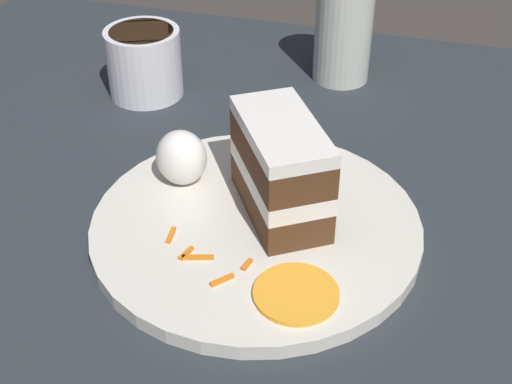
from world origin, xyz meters
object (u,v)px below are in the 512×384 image
(cream_dollop, at_px, (181,158))
(drinking_glass, at_px, (343,34))
(cake_slice, at_px, (281,168))
(plate, at_px, (256,227))
(coffee_mug, at_px, (144,60))
(orange_garnish, at_px, (296,293))

(cream_dollop, bearing_deg, drinking_glass, 70.25)
(cake_slice, distance_m, cream_dollop, 0.10)
(cream_dollop, relative_size, drinking_glass, 0.41)
(plate, height_order, coffee_mug, coffee_mug)
(plate, distance_m, orange_garnish, 0.10)
(plate, distance_m, cake_slice, 0.06)
(orange_garnish, bearing_deg, coffee_mug, 130.45)
(orange_garnish, relative_size, drinking_glass, 0.51)
(cake_slice, bearing_deg, coffee_mug, -74.84)
(cake_slice, height_order, drinking_glass, drinking_glass)
(cream_dollop, height_order, coffee_mug, coffee_mug)
(plate, height_order, cream_dollop, cream_dollop)
(plate, relative_size, orange_garnish, 4.31)
(cake_slice, height_order, orange_garnish, cake_slice)
(plate, xyz_separation_m, cake_slice, (0.02, 0.02, 0.05))
(coffee_mug, bearing_deg, cream_dollop, -57.30)
(orange_garnish, height_order, drinking_glass, drinking_glass)
(orange_garnish, bearing_deg, drinking_glass, 95.54)
(orange_garnish, distance_m, drinking_glass, 0.40)
(cream_dollop, bearing_deg, cake_slice, -9.66)
(cream_dollop, xyz_separation_m, orange_garnish, (0.14, -0.12, -0.03))
(cream_dollop, height_order, drinking_glass, drinking_glass)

